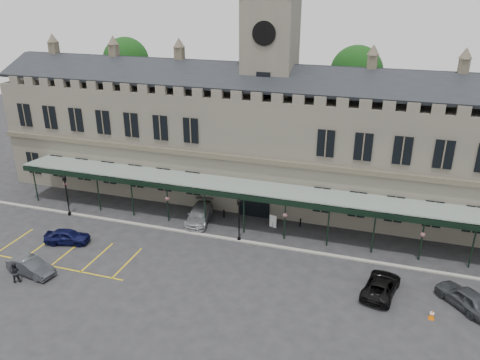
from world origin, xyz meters
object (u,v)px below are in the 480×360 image
(traffic_cone, at_px, (432,315))
(person_b, at_px, (15,273))
(lamp_post_left, at_px, (66,191))
(car_left_a, at_px, (67,236))
(lamp_post_mid, at_px, (239,216))
(sign_board, at_px, (273,221))
(car_right_a, at_px, (465,297))
(station_building, at_px, (268,143))
(car_van, at_px, (381,286))
(car_left_b, at_px, (31,266))
(clock_tower, at_px, (270,81))
(car_taxi, at_px, (199,214))

(traffic_cone, distance_m, person_b, 32.18)
(lamp_post_left, bearing_deg, person_b, -73.70)
(car_left_a, bearing_deg, lamp_post_mid, -85.53)
(lamp_post_mid, distance_m, sign_board, 4.72)
(lamp_post_left, xyz_separation_m, car_right_a, (37.46, -3.87, -1.90))
(station_building, xyz_separation_m, sign_board, (2.42, -6.76, -5.84))
(sign_board, bearing_deg, lamp_post_left, -154.45)
(car_van, bearing_deg, car_right_a, -166.26)
(station_building, distance_m, car_left_b, 26.08)
(sign_board, bearing_deg, car_van, -21.72)
(lamp_post_left, height_order, car_left_b, lamp_post_left)
(sign_board, height_order, car_right_a, car_right_a)
(station_building, bearing_deg, traffic_cone, -45.21)
(lamp_post_mid, bearing_deg, car_left_a, -160.74)
(clock_tower, height_order, lamp_post_left, clock_tower)
(traffic_cone, xyz_separation_m, car_left_a, (-31.62, 1.17, 0.34))
(station_building, bearing_deg, car_left_b, -125.26)
(clock_tower, relative_size, car_left_b, 5.80)
(person_b, bearing_deg, car_right_a, 158.65)
(traffic_cone, height_order, person_b, person_b)
(clock_tower, bearing_deg, person_b, -124.27)
(car_left_b, bearing_deg, traffic_cone, -73.41)
(lamp_post_left, relative_size, person_b, 2.61)
(clock_tower, bearing_deg, car_left_a, -133.77)
(car_taxi, distance_m, car_right_a, 24.92)
(lamp_post_mid, height_order, car_right_a, lamp_post_mid)
(car_taxi, height_order, car_right_a, car_right_a)
(lamp_post_mid, bearing_deg, car_taxi, 153.24)
(station_building, xyz_separation_m, clock_tower, (0.00, 0.09, 6.64))
(traffic_cone, relative_size, sign_board, 0.56)
(clock_tower, distance_m, person_b, 29.49)
(car_left_a, relative_size, person_b, 2.34)
(station_building, height_order, lamp_post_left, station_building)
(lamp_post_left, distance_m, car_van, 31.79)
(lamp_post_left, relative_size, car_left_a, 1.11)
(car_taxi, bearing_deg, clock_tower, 48.31)
(clock_tower, distance_m, lamp_post_mid, 14.78)
(sign_board, bearing_deg, car_taxi, -157.10)
(lamp_post_left, bearing_deg, traffic_cone, -9.89)
(lamp_post_mid, bearing_deg, person_b, -142.15)
(car_van, bearing_deg, person_b, 26.78)
(car_taxi, bearing_deg, car_van, -30.21)
(lamp_post_mid, xyz_separation_m, car_left_a, (-15.03, -5.25, -1.92))
(traffic_cone, xyz_separation_m, car_left_b, (-31.31, -4.03, 0.35))
(traffic_cone, bearing_deg, lamp_post_mid, 158.84)
(clock_tower, relative_size, car_left_a, 6.08)
(car_left_a, xyz_separation_m, car_right_a, (34.00, 1.08, 0.09))
(lamp_post_left, bearing_deg, car_right_a, -5.90)
(person_b, bearing_deg, sign_board, -172.72)
(car_left_a, bearing_deg, lamp_post_left, 20.17)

